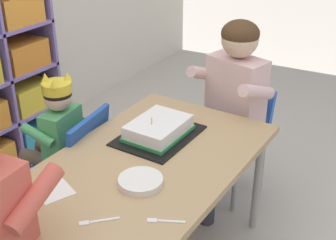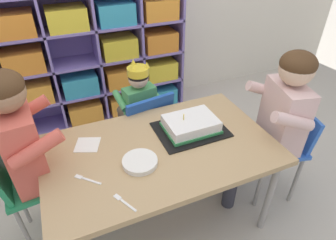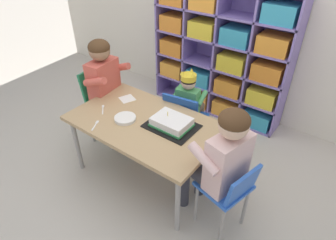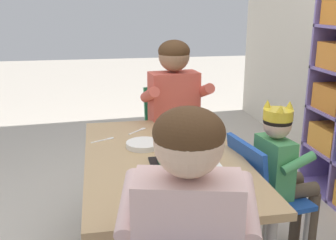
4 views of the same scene
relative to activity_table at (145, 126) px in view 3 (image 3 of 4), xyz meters
name	(u,v)px [view 3 (image 3 of 4)]	position (x,y,z in m)	size (l,w,h in m)	color
ground	(148,174)	(0.00, 0.00, -0.55)	(16.00, 16.00, 0.00)	#BCB2A3
storage_cubby_shelf	(221,56)	(-0.04, 1.34, 0.14)	(1.55, 0.31, 1.44)	#7F6BB2
activity_table	(145,126)	(0.00, 0.00, 0.00)	(1.21, 0.73, 0.59)	tan
classroom_chair_blue	(184,117)	(0.07, 0.47, -0.14)	(0.40, 0.36, 0.67)	#1E4CA8
child_with_crown	(190,100)	(0.06, 0.58, -0.02)	(0.32, 0.32, 0.85)	#4C9E5B
classroom_chair_adult_side	(102,98)	(-0.70, 0.17, -0.07)	(0.36, 0.37, 0.76)	#238451
adult_helper_seated	(109,83)	(-0.58, 0.18, 0.13)	(0.45, 0.43, 1.08)	#D15647
classroom_chair_guest_side	(229,189)	(0.81, -0.07, -0.14)	(0.39, 0.38, 0.64)	blue
guest_at_table_side	(221,156)	(0.71, -0.05, 0.09)	(0.47, 0.45, 1.03)	beige
birthday_cake_on_tray	(172,123)	(0.22, 0.07, 0.08)	(0.39, 0.30, 0.11)	black
paper_plate_stack	(125,118)	(-0.14, -0.08, 0.06)	(0.17, 0.17, 0.03)	white
paper_napkin_square	(127,99)	(-0.35, 0.17, 0.05)	(0.12, 0.12, 0.00)	white
fork_near_cake_tray	(103,109)	(-0.40, -0.08, 0.05)	(0.11, 0.11, 0.00)	white
fork_scattered_mid_table	(95,125)	(-0.28, -0.27, 0.05)	(0.07, 0.12, 0.00)	white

